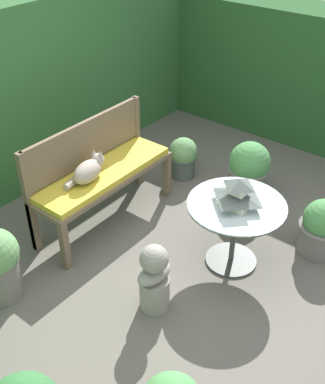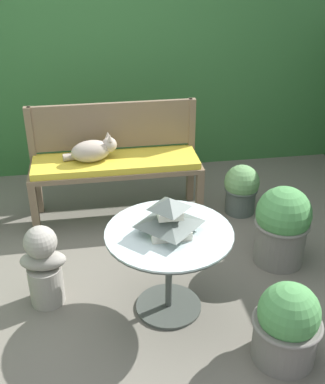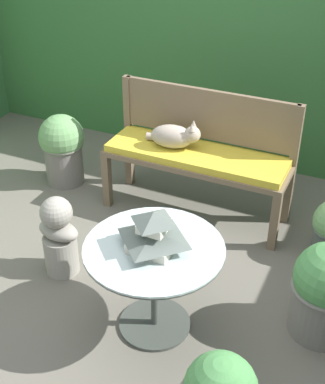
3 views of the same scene
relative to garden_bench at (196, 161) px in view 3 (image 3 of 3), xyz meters
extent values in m
plane|color=#666056|center=(-0.10, -0.94, -0.47)|extent=(30.00, 30.00, 0.00)
cube|color=#336633|center=(-0.10, 1.34, 0.43)|extent=(6.40, 0.75, 1.81)
cube|color=brown|center=(-0.68, -0.19, -0.24)|extent=(0.06, 0.06, 0.46)
cube|color=brown|center=(0.68, -0.19, -0.24)|extent=(0.06, 0.06, 0.46)
cube|color=brown|center=(-0.68, 0.19, -0.24)|extent=(0.06, 0.06, 0.46)
cube|color=brown|center=(0.68, 0.19, -0.24)|extent=(0.06, 0.06, 0.46)
cube|color=brown|center=(0.00, 0.00, 0.00)|extent=(1.42, 0.44, 0.04)
cube|color=gold|center=(0.00, 0.00, 0.05)|extent=(1.37, 0.41, 0.05)
cube|color=brown|center=(-0.68, 0.20, 0.01)|extent=(0.06, 0.06, 0.97)
cube|color=brown|center=(0.68, 0.20, 0.01)|extent=(0.06, 0.06, 0.97)
cube|color=brown|center=(0.00, 0.20, 0.30)|extent=(1.37, 0.04, 0.40)
ellipsoid|color=#A89989|center=(-0.20, -0.01, 0.17)|extent=(0.35, 0.24, 0.18)
sphere|color=#A89989|center=(-0.04, 0.02, 0.20)|extent=(0.12, 0.12, 0.12)
cone|color=#A89989|center=(-0.05, 0.05, 0.27)|extent=(0.05, 0.05, 0.06)
cone|color=#A89989|center=(-0.04, -0.02, 0.27)|extent=(0.05, 0.05, 0.06)
cylinder|color=#A89989|center=(-0.34, 0.04, 0.11)|extent=(0.19, 0.10, 0.06)
cylinder|color=#424742|center=(0.24, -1.23, -0.46)|extent=(0.44, 0.44, 0.02)
cylinder|color=#424742|center=(0.24, -1.23, -0.18)|extent=(0.04, 0.04, 0.59)
cylinder|color=silver|center=(0.24, -1.23, 0.12)|extent=(0.79, 0.79, 0.01)
torus|color=#424742|center=(0.24, -1.23, 0.11)|extent=(0.79, 0.79, 0.02)
cube|color=silver|center=(0.24, -1.23, 0.16)|extent=(0.24, 0.24, 0.06)
pyramid|color=#56605B|center=(0.24, -1.23, 0.21)|extent=(0.32, 0.32, 0.06)
cube|color=silver|center=(0.24, -1.23, 0.27)|extent=(0.15, 0.15, 0.05)
pyramid|color=#56605B|center=(0.24, -1.23, 0.33)|extent=(0.20, 0.20, 0.07)
cylinder|color=gray|center=(-0.56, -1.04, -0.33)|extent=(0.23, 0.23, 0.28)
ellipsoid|color=gray|center=(-0.56, -1.04, -0.14)|extent=(0.31, 0.20, 0.12)
sphere|color=gray|center=(-0.56, -1.04, 0.01)|extent=(0.21, 0.21, 0.21)
cylinder|color=slate|center=(1.15, -0.85, -0.30)|extent=(0.37, 0.37, 0.34)
cylinder|color=slate|center=(-1.21, -0.02, -0.29)|extent=(0.32, 0.32, 0.36)
torus|color=slate|center=(-1.21, -0.02, -0.12)|extent=(0.36, 0.36, 0.03)
sphere|color=#66995B|center=(-1.21, -0.02, -0.04)|extent=(0.38, 0.38, 0.38)
camera|label=1|loc=(-2.53, -2.67, 2.35)|focal=45.00mm
camera|label=2|loc=(-0.20, -3.65, 1.74)|focal=45.00mm
camera|label=3|loc=(1.26, -3.32, 1.96)|focal=50.00mm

